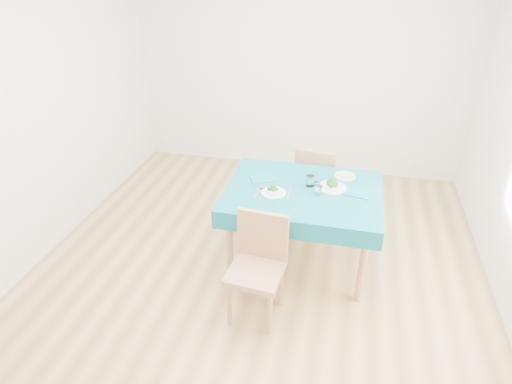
% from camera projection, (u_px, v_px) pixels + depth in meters
% --- Properties ---
extents(room_shell, '(4.02, 4.52, 2.73)m').
position_uv_depth(room_shell, '(256.00, 133.00, 3.13)').
color(room_shell, olive).
rests_on(room_shell, ground).
extents(table, '(1.30, 0.99, 0.76)m').
position_uv_depth(table, '(301.00, 227.00, 3.78)').
color(table, '#095664').
rests_on(table, ground).
extents(chair_near, '(0.43, 0.46, 0.99)m').
position_uv_depth(chair_near, '(256.00, 265.00, 3.15)').
color(chair_near, '#A36F4C').
rests_on(chair_near, ground).
extents(chair_far, '(0.46, 0.49, 0.99)m').
position_uv_depth(chair_far, '(318.00, 176.00, 4.38)').
color(chair_far, '#A36F4C').
rests_on(chair_far, ground).
extents(bowl_near, '(0.21, 0.21, 0.06)m').
position_uv_depth(bowl_near, '(274.00, 190.00, 3.53)').
color(bowl_near, white).
rests_on(bowl_near, table).
extents(bowl_far, '(0.24, 0.24, 0.07)m').
position_uv_depth(bowl_far, '(332.00, 184.00, 3.60)').
color(bowl_far, white).
rests_on(bowl_far, table).
extents(fork_near, '(0.05, 0.18, 0.00)m').
position_uv_depth(fork_near, '(258.00, 193.00, 3.55)').
color(fork_near, silver).
rests_on(fork_near, table).
extents(knife_near, '(0.02, 0.21, 0.00)m').
position_uv_depth(knife_near, '(289.00, 193.00, 3.54)').
color(knife_near, silver).
rests_on(knife_near, table).
extents(fork_far, '(0.08, 0.19, 0.00)m').
position_uv_depth(fork_far, '(318.00, 187.00, 3.64)').
color(fork_far, silver).
rests_on(fork_far, table).
extents(knife_far, '(0.05, 0.23, 0.00)m').
position_uv_depth(knife_far, '(370.00, 195.00, 3.51)').
color(knife_far, silver).
rests_on(knife_far, table).
extents(napkin_near, '(0.26, 0.23, 0.01)m').
position_uv_depth(napkin_near, '(263.00, 179.00, 3.76)').
color(napkin_near, '#0D616F').
rests_on(napkin_near, table).
extents(napkin_far, '(0.21, 0.16, 0.01)m').
position_uv_depth(napkin_far, '(358.00, 194.00, 3.53)').
color(napkin_far, '#0D616F').
rests_on(napkin_far, table).
extents(tumbler_center, '(0.07, 0.07, 0.09)m').
position_uv_depth(tumbler_center, '(310.00, 181.00, 3.64)').
color(tumbler_center, white).
rests_on(tumbler_center, table).
extents(tumbler_side, '(0.06, 0.06, 0.08)m').
position_uv_depth(tumbler_side, '(318.00, 190.00, 3.51)').
color(tumbler_side, white).
rests_on(tumbler_side, table).
extents(side_plate, '(0.19, 0.19, 0.01)m').
position_uv_depth(side_plate, '(345.00, 176.00, 3.80)').
color(side_plate, '#A7E570').
rests_on(side_plate, table).
extents(bread_slice, '(0.10, 0.10, 0.01)m').
position_uv_depth(bread_slice, '(345.00, 175.00, 3.80)').
color(bread_slice, beige).
rests_on(bread_slice, side_plate).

